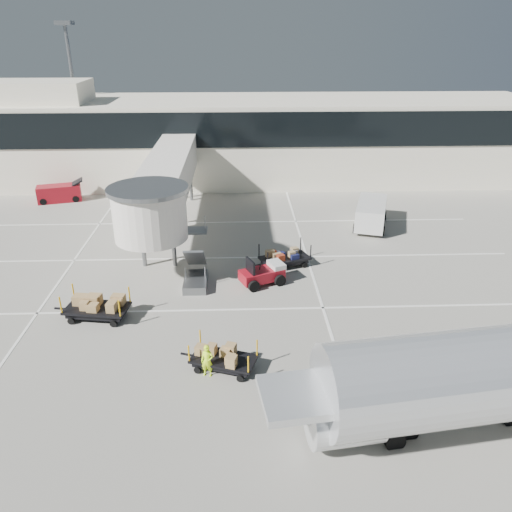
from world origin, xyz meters
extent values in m
plane|color=#A9A697|center=(0.00, 0.00, 0.00)|extent=(140.00, 140.00, 0.00)
cube|color=white|center=(0.00, 2.00, 0.01)|extent=(40.00, 0.15, 0.02)
cube|color=white|center=(0.00, 9.00, 0.01)|extent=(40.00, 0.15, 0.02)
cube|color=white|center=(0.00, 16.00, 0.01)|extent=(40.00, 0.15, 0.02)
cube|color=white|center=(6.00, 10.00, 0.01)|extent=(0.15, 30.00, 0.02)
cube|color=white|center=(-10.00, 10.00, 0.01)|extent=(0.15, 30.00, 0.02)
cube|color=white|center=(0.00, 30.00, 4.00)|extent=(64.00, 12.00, 8.00)
cube|color=black|center=(0.00, 23.95, 6.00)|extent=(64.00, 0.12, 3.20)
cube|color=white|center=(-18.00, 28.00, 9.00)|extent=(10.00, 6.00, 2.00)
cylinder|color=slate|center=(-16.00, 34.00, 7.50)|extent=(0.36, 0.36, 15.00)
cube|color=slate|center=(-16.00, 34.00, 15.00)|extent=(1.60, 1.60, 0.40)
cube|color=white|center=(-4.00, 15.00, 4.30)|extent=(3.00, 18.00, 2.80)
cylinder|color=white|center=(-4.00, 6.00, 4.30)|extent=(4.40, 4.40, 3.00)
cylinder|color=slate|center=(-4.00, 6.00, 5.90)|extent=(4.80, 4.80, 0.25)
cylinder|color=slate|center=(-5.00, 8.00, 1.45)|extent=(0.28, 0.28, 2.90)
cylinder|color=slate|center=(-3.00, 8.00, 1.45)|extent=(0.28, 0.28, 2.90)
cylinder|color=slate|center=(-5.00, 15.00, 1.45)|extent=(0.28, 0.28, 2.90)
cylinder|color=slate|center=(-3.00, 15.00, 1.45)|extent=(0.28, 0.28, 2.90)
cylinder|color=slate|center=(-5.00, 22.00, 1.45)|extent=(0.28, 0.28, 2.90)
cylinder|color=slate|center=(-3.00, 22.00, 1.45)|extent=(0.28, 0.28, 2.90)
cube|color=slate|center=(-1.40, 5.00, 0.25)|extent=(1.40, 2.60, 0.50)
cube|color=slate|center=(-1.40, 5.60, 1.60)|extent=(1.20, 2.60, 2.06)
cube|color=slate|center=(-1.40, 7.00, 2.85)|extent=(1.40, 1.20, 0.12)
cube|color=maroon|center=(2.68, 5.11, 0.61)|extent=(2.95, 2.22, 0.67)
cube|color=silver|center=(3.60, 5.51, 1.05)|extent=(1.20, 1.43, 0.39)
cube|color=black|center=(1.97, 4.80, 1.28)|extent=(0.56, 1.07, 1.00)
cylinder|color=black|center=(2.15, 4.10, 0.36)|extent=(0.76, 0.54, 0.71)
cylinder|color=black|center=(1.58, 5.42, 0.36)|extent=(0.76, 0.54, 0.71)
cylinder|color=black|center=(3.78, 4.80, 0.36)|extent=(0.76, 0.54, 0.71)
cylinder|color=black|center=(3.21, 6.12, 0.36)|extent=(0.76, 0.54, 0.71)
cube|color=black|center=(4.31, 7.56, 0.59)|extent=(3.57, 2.63, 0.13)
cube|color=black|center=(4.31, 7.56, 0.40)|extent=(3.19, 2.29, 0.27)
cube|color=black|center=(2.45, 6.87, 0.43)|extent=(0.73, 0.34, 0.09)
cylinder|color=black|center=(3.51, 6.49, 0.18)|extent=(0.39, 0.27, 0.36)
cylinder|color=black|center=(3.00, 7.85, 0.18)|extent=(0.39, 0.27, 0.36)
cylinder|color=black|center=(5.62, 7.28, 0.18)|extent=(0.39, 0.27, 0.36)
cylinder|color=black|center=(5.11, 8.63, 0.18)|extent=(0.39, 0.27, 0.36)
cylinder|color=black|center=(3.12, 6.35, 1.07)|extent=(0.07, 0.07, 0.96)
cylinder|color=black|center=(2.61, 7.70, 1.07)|extent=(0.07, 0.07, 0.96)
cylinder|color=black|center=(6.01, 7.42, 1.07)|extent=(0.07, 0.07, 0.96)
cylinder|color=black|center=(5.50, 8.78, 1.07)|extent=(0.07, 0.07, 0.96)
cube|color=#12153A|center=(4.94, 8.34, 0.86)|extent=(0.50, 0.47, 0.41)
cube|color=#977B52|center=(5.30, 7.42, 0.80)|extent=(0.65, 0.49, 0.29)
cube|color=#4F4E53|center=(5.15, 7.55, 0.80)|extent=(0.64, 0.46, 0.29)
cube|color=#12153A|center=(3.60, 7.37, 0.84)|extent=(0.60, 0.53, 0.37)
cube|color=#4F4E53|center=(4.50, 7.14, 0.80)|extent=(0.63, 0.58, 0.30)
cube|color=#4F4E53|center=(3.39, 7.68, 0.82)|extent=(0.59, 0.51, 0.34)
cube|color=maroon|center=(3.93, 6.90, 0.86)|extent=(0.64, 0.48, 0.40)
cube|color=#12153A|center=(4.47, 7.77, 0.88)|extent=(0.59, 0.44, 0.46)
cube|color=#977B52|center=(5.07, 7.85, 0.81)|extent=(0.64, 0.48, 0.31)
cube|color=maroon|center=(4.70, 7.86, 0.81)|extent=(0.50, 0.42, 0.31)
cube|color=black|center=(0.50, -3.34, 0.54)|extent=(3.27, 2.36, 0.12)
cube|color=black|center=(0.50, -3.34, 0.36)|extent=(2.92, 2.06, 0.25)
cube|color=black|center=(-1.22, -2.74, 0.39)|extent=(0.68, 0.30, 0.08)
cylinder|color=black|center=(-0.70, -3.63, 0.17)|extent=(0.36, 0.24, 0.33)
cylinder|color=black|center=(-0.26, -2.37, 0.17)|extent=(0.36, 0.24, 0.33)
cylinder|color=black|center=(1.26, -4.30, 0.17)|extent=(0.36, 0.24, 0.33)
cylinder|color=black|center=(1.69, -3.05, 0.17)|extent=(0.36, 0.24, 0.33)
cylinder|color=#ECA70C|center=(-1.06, -3.50, 0.98)|extent=(0.07, 0.07, 0.89)
cylinder|color=#ECA70C|center=(-0.62, -2.25, 0.98)|extent=(0.07, 0.07, 0.89)
cylinder|color=#ECA70C|center=(1.62, -4.43, 0.98)|extent=(0.07, 0.07, 0.89)
cylinder|color=#ECA70C|center=(2.05, -3.18, 0.98)|extent=(0.07, 0.07, 0.89)
cube|color=#A68350|center=(0.77, -3.62, 0.80)|extent=(0.56, 0.54, 0.41)
cube|color=#A68350|center=(-0.37, -3.00, 0.87)|extent=(0.58, 0.54, 0.53)
cube|color=#A68350|center=(0.62, -3.63, 0.83)|extent=(0.72, 0.57, 0.45)
cube|color=#A68350|center=(-0.39, -2.69, 0.77)|extent=(0.67, 0.55, 0.35)
cube|color=#A68350|center=(0.47, -3.45, 0.86)|extent=(0.72, 0.58, 0.52)
cube|color=#A68350|center=(0.75, -2.93, 0.80)|extent=(0.69, 0.53, 0.41)
cube|color=black|center=(-6.47, 1.40, 0.62)|extent=(3.57, 2.17, 0.13)
cube|color=black|center=(-6.47, 1.40, 0.41)|extent=(3.20, 1.87, 0.28)
cube|color=black|center=(-8.51, 1.71, 0.45)|extent=(0.79, 0.21, 0.09)
cylinder|color=black|center=(-7.74, 0.83, 0.19)|extent=(0.40, 0.21, 0.38)
cylinder|color=black|center=(-7.51, 2.32, 0.19)|extent=(0.40, 0.21, 0.38)
cylinder|color=black|center=(-5.42, 0.47, 0.19)|extent=(0.40, 0.21, 0.38)
cylinder|color=black|center=(-5.19, 1.96, 0.19)|extent=(0.40, 0.21, 0.38)
cylinder|color=#ECA70C|center=(-8.17, 0.89, 1.12)|extent=(0.08, 0.08, 1.01)
cylinder|color=#ECA70C|center=(-7.94, 2.39, 1.12)|extent=(0.08, 0.08, 1.01)
cylinder|color=#ECA70C|center=(-4.99, 0.41, 1.12)|extent=(0.08, 0.08, 1.01)
cylinder|color=#ECA70C|center=(-4.76, 1.90, 1.12)|extent=(0.08, 0.08, 1.01)
cube|color=#A68350|center=(-5.94, 1.66, 0.89)|extent=(0.67, 0.66, 0.42)
cube|color=#A68350|center=(-6.21, 0.96, 0.94)|extent=(0.72, 0.63, 0.52)
cube|color=#A68350|center=(-5.35, 0.82, 0.90)|extent=(0.57, 0.57, 0.44)
cube|color=#A68350|center=(-6.78, 1.74, 0.91)|extent=(0.79, 0.61, 0.45)
cube|color=#A68350|center=(-5.80, 1.80, 0.89)|extent=(0.78, 0.58, 0.42)
cube|color=#A68350|center=(-6.35, 1.36, 0.90)|extent=(0.55, 0.52, 0.44)
cube|color=#A68350|center=(-7.57, 2.05, 0.91)|extent=(0.53, 0.49, 0.46)
cube|color=#A68350|center=(-7.52, 1.34, 0.91)|extent=(0.70, 0.69, 0.46)
imported|color=#CCFF1A|center=(-0.22, -3.81, 0.79)|extent=(0.64, 0.49, 1.59)
cube|color=silver|center=(11.82, 14.66, 1.15)|extent=(3.64, 5.67, 1.70)
cube|color=silver|center=(12.54, 16.91, 0.82)|extent=(2.12, 1.19, 0.99)
cube|color=black|center=(11.89, 14.87, 1.59)|extent=(3.06, 3.80, 0.68)
cylinder|color=black|center=(10.29, 13.30, 0.37)|extent=(0.48, 0.79, 0.75)
cylinder|color=black|center=(12.28, 12.67, 0.37)|extent=(0.48, 0.79, 0.75)
cylinder|color=black|center=(11.36, 16.65, 0.37)|extent=(0.48, 0.79, 0.75)
cylinder|color=black|center=(13.35, 16.02, 0.37)|extent=(0.48, 0.79, 0.75)
cube|color=maroon|center=(-15.05, 22.14, 0.74)|extent=(4.05, 2.51, 1.49)
cube|color=black|center=(-13.42, 22.57, 1.69)|extent=(1.28, 1.59, 0.53)
cylinder|color=black|center=(-16.21, 21.11, 0.30)|extent=(0.64, 0.39, 0.60)
cylinder|color=black|center=(-16.57, 22.45, 0.30)|extent=(0.64, 0.39, 0.60)
cylinder|color=black|center=(-13.53, 21.82, 0.30)|extent=(0.64, 0.39, 0.60)
cylinder|color=black|center=(-13.89, 23.16, 0.30)|extent=(0.64, 0.39, 0.60)
cylinder|color=silver|center=(11.21, -7.44, 2.66)|extent=(14.53, 5.44, 3.55)
cube|color=silver|center=(6.38, -8.10, 2.66)|extent=(9.12, 3.66, 0.31)
cylinder|color=silver|center=(5.06, -8.28, 1.37)|extent=(2.91, 2.38, 2.04)
cube|color=silver|center=(5.06, -8.28, 2.17)|extent=(0.73, 0.32, 0.98)
cylinder|color=slate|center=(7.70, -7.92, 0.49)|extent=(0.27, 0.27, 0.98)
cylinder|color=black|center=(7.70, -7.92, 0.27)|extent=(0.83, 0.39, 0.80)
cylinder|color=black|center=(12.09, -7.32, 0.27)|extent=(0.83, 0.39, 0.80)
cylinder|color=slate|center=(7.04, -8.37, 0.71)|extent=(0.25, 0.25, 1.42)
cylinder|color=black|center=(7.04, -8.37, 0.27)|extent=(0.83, 0.39, 0.80)
camera|label=1|loc=(1.28, -22.34, 14.39)|focal=35.00mm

